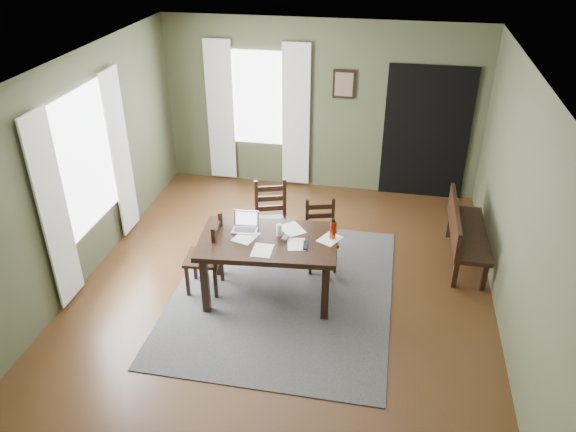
% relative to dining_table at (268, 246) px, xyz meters
% --- Properties ---
extents(ground, '(5.00, 6.00, 0.01)m').
position_rel_dining_table_xyz_m(ground, '(0.16, 0.09, -0.71)').
color(ground, '#492C16').
extents(room_shell, '(5.02, 6.02, 2.71)m').
position_rel_dining_table_xyz_m(room_shell, '(0.16, 0.09, 1.10)').
color(room_shell, '#474D32').
rests_on(room_shell, ground).
extents(rug, '(2.60, 3.20, 0.01)m').
position_rel_dining_table_xyz_m(rug, '(0.16, 0.09, -0.69)').
color(rug, '#414141').
rests_on(rug, ground).
extents(dining_table, '(1.66, 1.09, 0.79)m').
position_rel_dining_table_xyz_m(dining_table, '(0.00, 0.00, 0.00)').
color(dining_table, black).
rests_on(dining_table, rug).
extents(chair_end, '(0.46, 0.45, 0.97)m').
position_rel_dining_table_xyz_m(chair_end, '(-0.74, -0.01, -0.22)').
color(chair_end, black).
rests_on(chair_end, rug).
extents(chair_back_left, '(0.55, 0.55, 1.00)m').
position_rel_dining_table_xyz_m(chair_back_left, '(-0.17, 0.96, -0.21)').
color(chair_back_left, black).
rests_on(chair_back_left, rug).
extents(chair_back_right, '(0.48, 0.48, 0.89)m').
position_rel_dining_table_xyz_m(chair_back_right, '(0.51, 0.76, -0.26)').
color(chair_back_right, black).
rests_on(chair_back_right, rug).
extents(bench, '(0.45, 1.41, 0.80)m').
position_rel_dining_table_xyz_m(bench, '(2.31, 1.20, -0.22)').
color(bench, black).
rests_on(bench, ground).
extents(laptop, '(0.31, 0.25, 0.20)m').
position_rel_dining_table_xyz_m(laptop, '(-0.31, 0.18, 0.15)').
color(laptop, '#B7B7BC').
rests_on(laptop, dining_table).
extents(computer_mouse, '(0.07, 0.11, 0.03)m').
position_rel_dining_table_xyz_m(computer_mouse, '(0.19, 0.02, 0.11)').
color(computer_mouse, '#3F3F42').
rests_on(computer_mouse, dining_table).
extents(tv_remote, '(0.07, 0.19, 0.02)m').
position_rel_dining_table_xyz_m(tv_remote, '(0.44, -0.06, 0.11)').
color(tv_remote, black).
rests_on(tv_remote, dining_table).
extents(drinking_glass, '(0.08, 0.08, 0.14)m').
position_rel_dining_table_xyz_m(drinking_glass, '(0.11, 0.11, 0.17)').
color(drinking_glass, silver).
rests_on(drinking_glass, dining_table).
extents(water_bottle, '(0.08, 0.08, 0.25)m').
position_rel_dining_table_xyz_m(water_bottle, '(0.72, 0.16, 0.21)').
color(water_bottle, '#B12A0D').
rests_on(water_bottle, dining_table).
extents(paper_a, '(0.30, 0.35, 0.00)m').
position_rel_dining_table_xyz_m(paper_a, '(-0.26, -0.00, 0.10)').
color(paper_a, white).
rests_on(paper_a, dining_table).
extents(paper_b, '(0.26, 0.30, 0.00)m').
position_rel_dining_table_xyz_m(paper_b, '(0.34, -0.05, 0.10)').
color(paper_b, white).
rests_on(paper_b, dining_table).
extents(paper_c, '(0.37, 0.39, 0.00)m').
position_rel_dining_table_xyz_m(paper_c, '(0.23, 0.27, 0.10)').
color(paper_c, white).
rests_on(paper_c, dining_table).
extents(paper_d, '(0.31, 0.33, 0.00)m').
position_rel_dining_table_xyz_m(paper_d, '(0.70, 0.13, 0.10)').
color(paper_d, white).
rests_on(paper_d, dining_table).
extents(paper_e, '(0.22, 0.29, 0.00)m').
position_rel_dining_table_xyz_m(paper_e, '(-0.01, -0.25, 0.10)').
color(paper_e, white).
rests_on(paper_e, dining_table).
extents(window_left, '(0.01, 1.30, 1.70)m').
position_rel_dining_table_xyz_m(window_left, '(-2.31, 0.29, 0.75)').
color(window_left, white).
rests_on(window_left, ground).
extents(window_back, '(1.00, 0.01, 1.50)m').
position_rel_dining_table_xyz_m(window_back, '(-0.84, 3.06, 0.75)').
color(window_back, white).
rests_on(window_back, ground).
extents(curtain_left_near, '(0.03, 0.48, 2.30)m').
position_rel_dining_table_xyz_m(curtain_left_near, '(-2.28, -0.53, 0.50)').
color(curtain_left_near, silver).
rests_on(curtain_left_near, ground).
extents(curtain_left_far, '(0.03, 0.48, 2.30)m').
position_rel_dining_table_xyz_m(curtain_left_far, '(-2.28, 1.11, 0.50)').
color(curtain_left_far, silver).
rests_on(curtain_left_far, ground).
extents(curtain_back_left, '(0.44, 0.03, 2.30)m').
position_rel_dining_table_xyz_m(curtain_back_left, '(-1.46, 3.03, 0.50)').
color(curtain_back_left, silver).
rests_on(curtain_back_left, ground).
extents(curtain_back_right, '(0.44, 0.03, 2.30)m').
position_rel_dining_table_xyz_m(curtain_back_right, '(-0.22, 3.03, 0.50)').
color(curtain_back_right, silver).
rests_on(curtain_back_right, ground).
extents(framed_picture, '(0.34, 0.03, 0.44)m').
position_rel_dining_table_xyz_m(framed_picture, '(0.51, 3.06, 1.05)').
color(framed_picture, black).
rests_on(framed_picture, ground).
extents(doorway_back, '(1.30, 0.03, 2.10)m').
position_rel_dining_table_xyz_m(doorway_back, '(1.81, 3.06, 0.35)').
color(doorway_back, black).
rests_on(doorway_back, ground).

